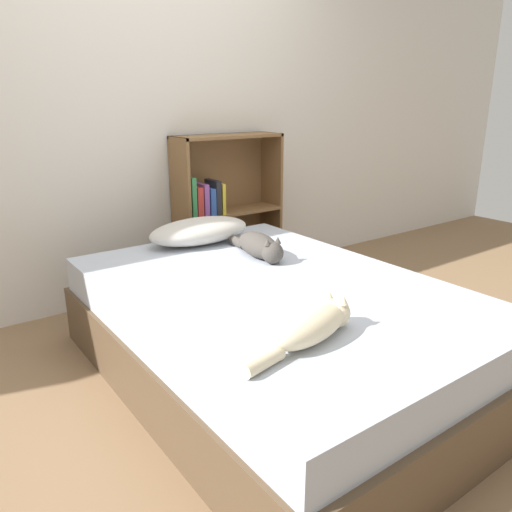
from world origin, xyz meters
TOP-DOWN VIEW (x-y plane):
  - ground_plane at (0.00, 0.00)m, footprint 8.00×8.00m
  - wall_back at (0.00, 1.39)m, footprint 8.00×0.06m
  - bed at (0.00, 0.00)m, footprint 1.38×2.00m
  - pillow at (0.07, 0.81)m, footprint 0.63×0.32m
  - cat_light at (-0.23, -0.51)m, footprint 0.55×0.22m
  - cat_dark at (0.19, 0.37)m, footprint 0.18×0.50m
  - bookshelf at (0.50, 1.25)m, footprint 0.77×0.26m

SIDE VIEW (x-z plane):
  - ground_plane at x=0.00m, z-range 0.00..0.00m
  - bed at x=0.00m, z-range 0.00..0.47m
  - cat_light at x=-0.23m, z-range 0.46..0.60m
  - cat_dark at x=0.19m, z-range 0.47..0.61m
  - pillow at x=0.07m, z-range 0.47..0.62m
  - bookshelf at x=0.50m, z-range 0.02..1.08m
  - wall_back at x=0.00m, z-range 0.00..2.50m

